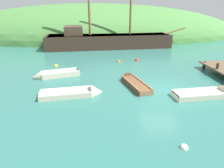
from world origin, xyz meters
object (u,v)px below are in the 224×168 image
Objects in this scene: buoy_red at (137,61)px; buoy_orange at (119,62)px; sailing_ship at (107,43)px; rowboat_portside at (77,94)px; buoy_white at (184,148)px; rowboat_center at (133,83)px; rowboat_far at (209,95)px; rowboat_near_dock at (54,75)px; buoy_yellow at (56,66)px.

buoy_orange is (-1.85, -0.31, 0.00)m from buoy_red.
sailing_ship reaches higher than rowboat_portside.
sailing_ship is 20.81m from buoy_white.
buoy_red is at bearing -26.59° from rowboat_center.
sailing_ship reaches higher than buoy_orange.
rowboat_far is 10.91m from rowboat_near_dock.
buoy_white is at bearing -132.25° from rowboat_far.
rowboat_far is 1.09× the size of rowboat_near_dock.
buoy_red is at bearing 9.40° from buoy_orange.
buoy_yellow reaches higher than buoy_orange.
buoy_orange is at bearing -10.29° from rowboat_center.
rowboat_center is 1.09× the size of rowboat_near_dock.
rowboat_center is at bearing -90.53° from sailing_ship.
buoy_red is (2.61, -7.27, -0.62)m from sailing_ship.
rowboat_near_dock reaches higher than rowboat_center.
rowboat_near_dock is 9.50× the size of buoy_yellow.
rowboat_near_dock is at bearing 111.12° from rowboat_portside.
buoy_orange is at bearing 95.24° from buoy_white.
buoy_orange is (5.85, 1.12, 0.00)m from buoy_yellow.
rowboat_portside is 7.18m from buoy_yellow.
sailing_ship reaches higher than buoy_yellow.
buoy_yellow is 0.90× the size of buoy_red.
buoy_yellow is at bearing -169.12° from buoy_orange.
rowboat_center is 6.63m from buoy_red.
buoy_yellow is at bearing -125.49° from sailing_ship.
rowboat_center is 12.30× the size of buoy_white.
buoy_yellow is at bearing 120.43° from buoy_white.
buoy_white is at bearing -89.77° from sailing_ship.
rowboat_center is 6.17m from buoy_orange.
buoy_yellow is (-5.09, -8.70, -0.62)m from sailing_ship.
rowboat_near_dock is (-5.75, 1.95, 0.04)m from rowboat_center.
rowboat_far is 12.27× the size of buoy_white.
rowboat_far reaches higher than rowboat_center.
rowboat_far is 12.81m from buoy_yellow.
buoy_red is at bearing -75.48° from sailing_ship.
rowboat_near_dock is (-4.64, -11.78, -0.49)m from sailing_ship.
sailing_ship is 58.07× the size of buoy_white.
rowboat_portside is at bearing -122.51° from buoy_red.
sailing_ship is 12.67m from rowboat_near_dock.
buoy_yellow is (-0.45, 3.08, -0.13)m from rowboat_near_dock.
buoy_orange is 1.06× the size of buoy_white.
rowboat_center reaches higher than buoy_red.
rowboat_portside is 11.38× the size of buoy_orange.
rowboat_near_dock is at bearing 126.48° from buoy_white.
rowboat_far reaches higher than rowboat_near_dock.
buoy_orange is (-4.63, 8.50, -0.09)m from rowboat_far.
buoy_yellow is 5.95m from buoy_orange.
rowboat_portside is 8.01m from rowboat_far.
buoy_orange is (3.35, 7.85, -0.09)m from rowboat_portside.
sailing_ship is at bearing 109.71° from buoy_red.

